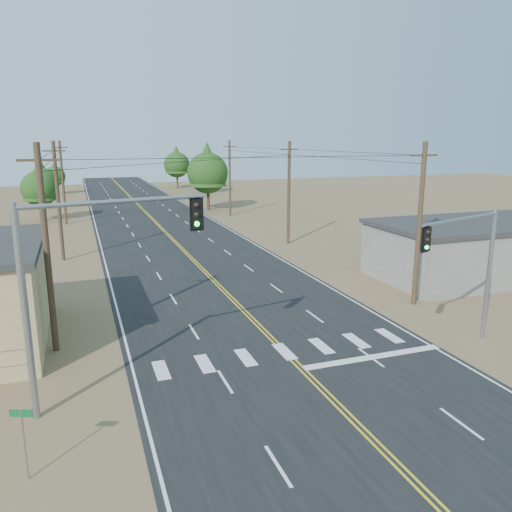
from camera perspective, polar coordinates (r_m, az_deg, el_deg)
name	(u,v)px	position (r m, az deg, el deg)	size (l,w,h in m)	color
ground	(376,444)	(18.61, 13.52, -20.12)	(220.00, 220.00, 0.00)	#815F45
road	(189,256)	(44.90, -7.70, 0.05)	(15.00, 200.00, 0.02)	black
building_right	(477,250)	(40.95, 23.90, 0.61)	(15.00, 8.00, 4.00)	gray
utility_pole_left_near	(47,249)	(25.38, -22.82, 0.79)	(1.80, 0.30, 10.00)	#4C3826
utility_pole_left_mid	(58,201)	(45.13, -21.66, 5.90)	(1.80, 0.30, 10.00)	#4C3826
utility_pole_left_far	(63,182)	(65.04, -21.21, 7.89)	(1.80, 0.30, 10.00)	#4C3826
utility_pole_right_near	(419,224)	(31.92, 18.17, 3.52)	(1.80, 0.30, 10.00)	#4C3826
utility_pole_right_mid	(289,192)	(49.11, 3.77, 7.31)	(1.80, 0.30, 10.00)	#4C3826
utility_pole_right_far	(230,178)	(67.86, -3.02, 8.93)	(1.80, 0.30, 10.00)	#4C3826
signal_mast_left	(83,267)	(19.52, -19.15, -1.22)	(7.10, 1.81, 8.07)	gray
signal_mast_right	(472,257)	(26.06, 23.48, -0.11)	(5.86, 2.13, 6.76)	gray
street_sign	(23,433)	(17.24, -25.05, -17.86)	(0.66, 0.28, 2.34)	gray
tree_left_near	(39,185)	(68.83, -23.56, 7.44)	(4.45, 4.45, 7.41)	#3F2D1E
tree_left_mid	(43,179)	(81.87, -23.20, 8.08)	(4.25, 4.25, 7.09)	#3F2D1E
tree_left_far	(55,174)	(102.56, -21.99, 8.67)	(3.69, 3.69, 6.15)	#3F2D1E
tree_right_near	(208,169)	(73.28, -5.56, 9.89)	(5.88, 5.88, 9.81)	#3F2D1E
tree_right_mid	(202,168)	(97.61, -6.15, 9.94)	(4.66, 4.66, 7.76)	#3F2D1E
tree_right_far	(177,162)	(108.27, -9.05, 10.55)	(5.37, 5.37, 8.94)	#3F2D1E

